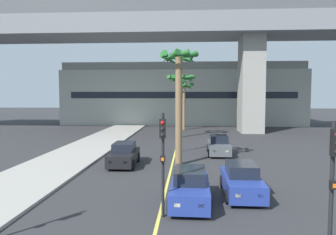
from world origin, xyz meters
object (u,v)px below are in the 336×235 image
object	(u,v)px
car_queue_third	(242,181)
palm_tree_mid_median	(181,83)
car_queue_front	(219,146)
car_queue_fourth	(190,188)
palm_tree_far_median	(179,77)
traffic_light_median_far	(177,121)
palm_tree_near_median	(184,92)
car_queue_second	(124,155)
traffic_light_median_near	(163,151)
traffic_light_right_far_corner	(333,174)

from	to	relation	value
car_queue_third	palm_tree_mid_median	size ratio (longest dim) A/B	0.57
car_queue_front	car_queue_third	world-z (taller)	same
car_queue_fourth	palm_tree_far_median	distance (m)	9.61
car_queue_third	traffic_light_median_far	size ratio (longest dim) A/B	0.98
palm_tree_near_median	palm_tree_mid_median	bearing A→B (deg)	-92.06
car_queue_second	traffic_light_median_far	size ratio (longest dim) A/B	0.98
traffic_light_median_near	palm_tree_far_median	distance (m)	10.23
car_queue_third	traffic_light_right_far_corner	distance (m)	6.88
car_queue_front	car_queue_fourth	distance (m)	12.22
traffic_light_median_far	palm_tree_far_median	world-z (taller)	palm_tree_far_median
car_queue_second	palm_tree_near_median	xyz separation A→B (m)	(3.82, 22.25, 4.49)
car_queue_fourth	palm_tree_near_median	size ratio (longest dim) A/B	0.62
car_queue_fourth	traffic_light_median_near	xyz separation A→B (m)	(-1.09, -1.74, 1.99)
car_queue_third	palm_tree_far_median	xyz separation A→B (m)	(-3.33, 6.53, 5.40)
traffic_light_median_near	palm_tree_near_median	world-z (taller)	palm_tree_near_median
traffic_light_right_far_corner	palm_tree_mid_median	distance (m)	27.93
car_queue_third	traffic_light_median_far	bearing A→B (deg)	107.67
car_queue_front	traffic_light_median_far	bearing A→B (deg)	169.54
car_queue_second	car_queue_front	bearing A→B (deg)	32.47
car_queue_second	car_queue_third	distance (m)	9.43
car_queue_front	car_queue_second	xyz separation A→B (m)	(-6.97, -4.44, 0.00)
car_queue_third	palm_tree_near_median	world-z (taller)	palm_tree_near_median
car_queue_second	traffic_light_median_near	distance (m)	10.13
car_queue_second	palm_tree_mid_median	world-z (taller)	palm_tree_mid_median
car_queue_third	palm_tree_near_median	xyz separation A→B (m)	(-3.31, 28.43, 4.49)
traffic_light_median_far	palm_tree_mid_median	bearing A→B (deg)	89.98
traffic_light_median_near	traffic_light_median_far	distance (m)	14.36
car_queue_front	palm_tree_mid_median	bearing A→B (deg)	108.55
palm_tree_near_median	palm_tree_far_median	distance (m)	21.91
car_queue_second	palm_tree_mid_median	size ratio (longest dim) A/B	0.57
traffic_light_median_far	car_queue_third	bearing A→B (deg)	-72.33
traffic_light_right_far_corner	palm_tree_near_median	xyz separation A→B (m)	(-4.79, 34.85, 2.50)
palm_tree_far_median	palm_tree_near_median	bearing A→B (deg)	89.95
car_queue_second	traffic_light_right_far_corner	world-z (taller)	traffic_light_right_far_corner
car_queue_front	palm_tree_far_median	world-z (taller)	palm_tree_far_median
traffic_light_right_far_corner	palm_tree_near_median	bearing A→B (deg)	97.83
car_queue_second	traffic_light_median_far	bearing A→B (deg)	55.07
traffic_light_median_near	palm_tree_mid_median	xyz separation A→B (m)	(0.04, 23.94, 3.45)
palm_tree_mid_median	palm_tree_far_median	distance (m)	14.30
car_queue_fourth	car_queue_second	bearing A→B (deg)	121.35
traffic_light_right_far_corner	palm_tree_mid_median	bearing A→B (deg)	100.52
traffic_light_median_near	traffic_light_right_far_corner	xyz separation A→B (m)	(5.10, -3.31, 0.00)
car_queue_front	car_queue_second	size ratio (longest dim) A/B	1.00
car_queue_front	car_queue_fourth	bearing A→B (deg)	-101.20
car_queue_fourth	palm_tree_near_median	xyz separation A→B (m)	(-0.78, 29.80, 4.49)
palm_tree_far_median	traffic_light_median_far	bearing A→B (deg)	93.13
car_queue_front	car_queue_third	bearing A→B (deg)	-89.18
car_queue_fourth	palm_tree_far_median	size ratio (longest dim) A/B	0.52
traffic_light_median_near	palm_tree_mid_median	size ratio (longest dim) A/B	0.58
traffic_light_median_near	traffic_light_median_far	bearing A→B (deg)	89.87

